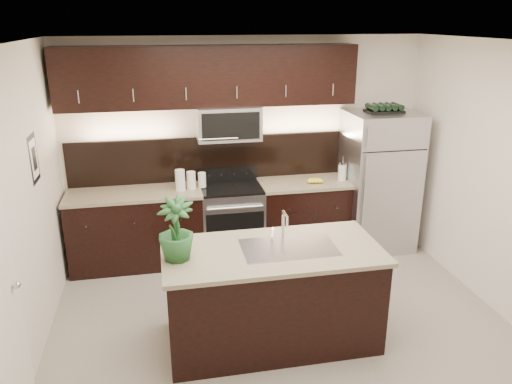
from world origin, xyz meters
TOP-DOWN VIEW (x-y plane):
  - ground at (0.00, 0.00)m, footprint 4.50×4.50m
  - room_walls at (-0.11, -0.04)m, footprint 4.52×4.02m
  - counter_run at (-0.46, 1.69)m, footprint 3.51×0.65m
  - upper_fixtures at (-0.43, 1.84)m, footprint 3.49×0.40m
  - island at (-0.15, -0.14)m, footprint 1.96×0.96m
  - sink_faucet at (-0.00, -0.13)m, footprint 0.84×0.50m
  - refrigerator at (1.66, 1.63)m, footprint 0.86×0.78m
  - wine_rack at (1.66, 1.63)m, footprint 0.44×0.27m
  - plant at (-0.99, -0.16)m, footprint 0.39×0.39m
  - canisters at (-0.76, 1.67)m, footprint 0.37×0.18m
  - french_press at (1.17, 1.64)m, footprint 0.11×0.11m
  - bananas at (0.74, 1.61)m, footprint 0.22×0.18m

SIDE VIEW (x-z plane):
  - ground at x=0.00m, z-range 0.00..0.00m
  - counter_run at x=-0.46m, z-range 0.00..0.94m
  - island at x=-0.15m, z-range 0.00..0.94m
  - refrigerator at x=1.66m, z-range 0.00..1.79m
  - sink_faucet at x=0.00m, z-range 0.81..1.10m
  - bananas at x=0.74m, z-range 0.94..1.00m
  - canisters at x=-0.76m, z-range 0.93..1.18m
  - french_press at x=1.17m, z-range 0.90..1.21m
  - plant at x=-0.99m, z-range 0.94..1.49m
  - room_walls at x=-0.11m, z-range 0.34..3.05m
  - wine_rack at x=1.66m, z-range 1.79..1.89m
  - upper_fixtures at x=-0.43m, z-range 1.31..2.97m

